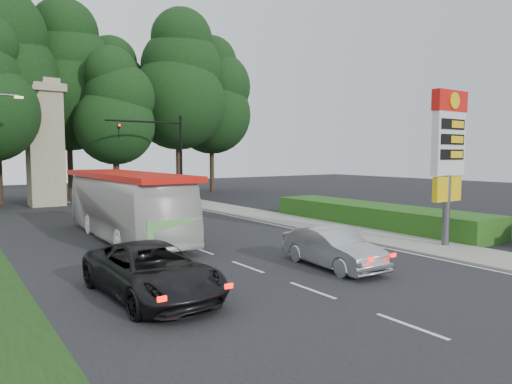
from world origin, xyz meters
TOP-DOWN VIEW (x-y plane):
  - ground at (0.00, 0.00)m, footprint 120.00×120.00m
  - road_surface at (0.00, 12.00)m, footprint 14.00×80.00m
  - sidewalk_right at (8.50, 12.00)m, footprint 3.00×80.00m
  - hedge at (11.50, 8.00)m, footprint 3.00×14.00m
  - gas_station_pylon at (9.20, 1.99)m, footprint 2.10×0.45m
  - traffic_signal_mast at (5.68, 24.00)m, footprint 6.10×0.35m
  - monument at (-2.00, 30.00)m, footprint 3.00×3.00m
  - tree_center_right at (1.00, 35.00)m, footprint 9.24×9.24m
  - tree_east_near at (6.00, 37.00)m, footprint 8.12×8.12m
  - tree_east_mid at (11.00, 33.00)m, footprint 9.52×9.52m
  - tree_far_east at (16.00, 35.00)m, footprint 8.68×8.68m
  - tree_monument_right at (3.50, 29.50)m, footprint 6.72×6.72m
  - transit_bus at (-1.63, 12.23)m, footprint 3.09×11.67m
  - sedan_silver at (2.56, 2.23)m, footprint 1.90×4.53m
  - suv_charcoal at (-4.15, 2.74)m, footprint 2.75×5.59m

SIDE VIEW (x-z plane):
  - ground at x=0.00m, z-range 0.00..0.00m
  - road_surface at x=0.00m, z-range 0.00..0.02m
  - sidewalk_right at x=8.50m, z-range 0.00..0.12m
  - hedge at x=11.50m, z-range 0.00..1.20m
  - sedan_silver at x=2.56m, z-range 0.00..1.45m
  - suv_charcoal at x=-4.15m, z-range 0.00..1.52m
  - transit_bus at x=-1.63m, z-range 0.00..3.23m
  - gas_station_pylon at x=9.20m, z-range 1.02..7.87m
  - traffic_signal_mast at x=5.68m, z-range 1.07..8.27m
  - monument at x=-2.00m, z-range 0.08..10.13m
  - tree_monument_right at x=3.50m, z-range 1.41..14.61m
  - tree_east_near at x=6.00m, z-range 1.71..17.66m
  - tree_far_east at x=16.00m, z-range 1.83..18.88m
  - tree_center_right at x=1.00m, z-range 1.94..20.09m
  - tree_east_mid at x=11.00m, z-range 2.00..20.70m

